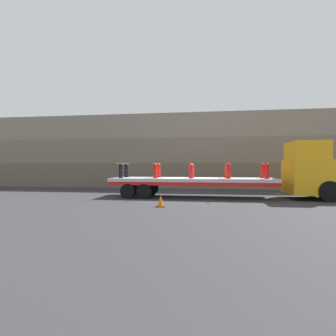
% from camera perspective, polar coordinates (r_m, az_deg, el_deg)
% --- Properties ---
extents(ground_plane, '(120.00, 120.00, 0.00)m').
position_cam_1_polar(ground_plane, '(16.37, 5.16, -6.33)').
color(ground_plane, '#2D2D30').
extents(rock_cliff, '(60.00, 3.30, 6.55)m').
position_cam_1_polar(rock_cliff, '(23.85, 6.09, 3.65)').
color(rock_cliff, '#665B4C').
rests_on(rock_cliff, ground_plane).
extents(truck_cab, '(2.65, 2.68, 3.34)m').
position_cam_1_polar(truck_cab, '(17.37, 28.84, -0.54)').
color(truck_cab, orange).
rests_on(truck_cab, ground_plane).
extents(flatbed_trailer, '(9.92, 2.69, 1.19)m').
position_cam_1_polar(flatbed_trailer, '(16.31, 3.47, -2.89)').
color(flatbed_trailer, '#B2B2B7').
rests_on(flatbed_trailer, ground_plane).
extents(fire_hydrant_black_near_0, '(0.31, 0.51, 0.90)m').
position_cam_1_polar(fire_hydrant_black_near_0, '(16.50, -10.24, -0.63)').
color(fire_hydrant_black_near_0, black).
rests_on(fire_hydrant_black_near_0, flatbed_trailer).
extents(fire_hydrant_black_far_0, '(0.31, 0.51, 0.90)m').
position_cam_1_polar(fire_hydrant_black_far_0, '(17.59, -9.07, -0.56)').
color(fire_hydrant_black_far_0, black).
rests_on(fire_hydrant_black_far_0, flatbed_trailer).
extents(fire_hydrant_red_near_1, '(0.31, 0.51, 0.90)m').
position_cam_1_polar(fire_hydrant_red_near_1, '(15.95, -2.79, -0.65)').
color(fire_hydrant_red_near_1, red).
rests_on(fire_hydrant_red_near_1, flatbed_trailer).
extents(fire_hydrant_red_far_1, '(0.31, 0.51, 0.90)m').
position_cam_1_polar(fire_hydrant_red_far_1, '(17.07, -2.06, -0.59)').
color(fire_hydrant_red_far_1, red).
rests_on(fire_hydrant_red_far_1, flatbed_trailer).
extents(fire_hydrant_red_near_2, '(0.31, 0.51, 0.90)m').
position_cam_1_polar(fire_hydrant_red_near_2, '(15.69, 5.06, -0.67)').
color(fire_hydrant_red_near_2, red).
rests_on(fire_hydrant_red_near_2, flatbed_trailer).
extents(fire_hydrant_red_far_2, '(0.31, 0.51, 0.90)m').
position_cam_1_polar(fire_hydrant_red_far_2, '(16.83, 5.26, -0.60)').
color(fire_hydrant_red_far_2, red).
rests_on(fire_hydrant_red_far_2, flatbed_trailer).
extents(fire_hydrant_red_near_3, '(0.31, 0.51, 0.90)m').
position_cam_1_polar(fire_hydrant_red_near_3, '(15.72, 13.02, -0.68)').
color(fire_hydrant_red_near_3, red).
rests_on(fire_hydrant_red_near_3, flatbed_trailer).
extents(fire_hydrant_red_far_3, '(0.31, 0.51, 0.90)m').
position_cam_1_polar(fire_hydrant_red_far_3, '(16.86, 12.68, -0.61)').
color(fire_hydrant_red_far_3, red).
rests_on(fire_hydrant_red_far_3, flatbed_trailer).
extents(fire_hydrant_red_near_4, '(0.31, 0.51, 0.90)m').
position_cam_1_polar(fire_hydrant_red_near_4, '(16.06, 20.79, -0.67)').
color(fire_hydrant_red_near_4, red).
rests_on(fire_hydrant_red_near_4, flatbed_trailer).
extents(fire_hydrant_red_far_4, '(0.31, 0.51, 0.90)m').
position_cam_1_polar(fire_hydrant_red_far_4, '(17.18, 19.95, -0.60)').
color(fire_hydrant_red_far_4, red).
rests_on(fire_hydrant_red_far_4, flatbed_trailer).
extents(cargo_strap_rear, '(0.05, 2.80, 0.01)m').
position_cam_1_polar(cargo_strap_rear, '(17.04, -9.64, 0.98)').
color(cargo_strap_rear, yellow).
rests_on(cargo_strap_rear, fire_hydrant_black_near_0).
extents(cargo_strap_middle, '(0.05, 2.80, 0.01)m').
position_cam_1_polar(cargo_strap_middle, '(16.51, -2.41, 1.00)').
color(cargo_strap_middle, yellow).
rests_on(cargo_strap_middle, fire_hydrant_red_near_1).
extents(cargo_strap_front, '(0.05, 2.80, 0.01)m').
position_cam_1_polar(cargo_strap_front, '(16.29, 12.85, 1.00)').
color(cargo_strap_front, yellow).
rests_on(cargo_strap_front, fire_hydrant_red_near_3).
extents(traffic_cone, '(0.39, 0.39, 0.55)m').
position_cam_1_polar(traffic_cone, '(12.45, -1.62, -7.21)').
color(traffic_cone, black).
rests_on(traffic_cone, ground_plane).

